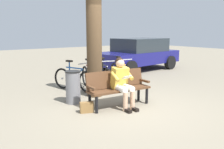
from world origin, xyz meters
name	(u,v)px	position (x,y,z in m)	size (l,w,h in m)	color
ground_plane	(128,107)	(0.00, 0.00, 0.00)	(40.00, 40.00, 0.00)	gray
bench	(118,86)	(0.12, -0.26, 0.51)	(1.64, 0.62, 0.87)	#51331E
person_reading	(122,80)	(0.11, -0.10, 0.66)	(0.52, 0.79, 1.20)	gold
handbag	(87,107)	(1.00, -0.26, 0.12)	(0.30, 0.14, 0.24)	olive
tree_trunk	(94,38)	(0.07, -1.38, 1.63)	(0.42, 0.42, 3.26)	#4C3823
litter_bin	(73,87)	(0.89, -1.11, 0.42)	(0.39, 0.39, 0.83)	slate
bicycle_red	(120,73)	(-1.57, -2.27, 0.36)	(0.56, 1.65, 0.94)	black
bicycle_green	(104,75)	(-0.87, -2.26, 0.36)	(0.68, 1.60, 0.94)	black
bicycle_orange	(89,77)	(-0.28, -2.24, 0.36)	(0.59, 1.64, 0.94)	black
bicycle_blue	(74,79)	(0.25, -2.26, 0.36)	(0.68, 1.60, 0.94)	black
parked_car	(138,53)	(-4.11, -4.13, 0.77)	(4.35, 2.32, 1.47)	navy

